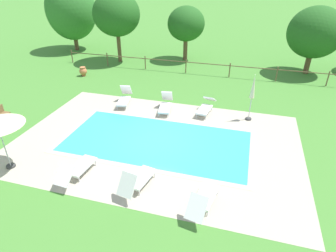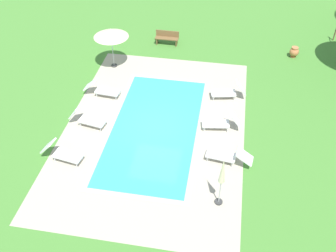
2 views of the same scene
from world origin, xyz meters
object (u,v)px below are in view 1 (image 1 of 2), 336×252
(sun_lounger_north_near_steps, at_px, (166,105))
(terracotta_urn_near_fence, at_px, (83,71))
(tree_far_west, at_px, (116,14))
(sun_lounger_north_mid, at_px, (77,168))
(sun_lounger_north_far, at_px, (124,98))
(sun_lounger_north_end, at_px, (203,199))
(tree_west_mid, at_px, (186,24))
(patio_umbrella_closed_row_west, at_px, (253,90))
(tree_far_east, at_px, (71,10))
(tree_centre, at_px, (315,33))
(sun_lounger_south_mid, at_px, (137,180))
(sun_lounger_south_near_corner, at_px, (206,107))

(sun_lounger_north_near_steps, height_order, terracotta_urn_near_fence, sun_lounger_north_near_steps)
(tree_far_west, bearing_deg, sun_lounger_north_mid, -71.74)
(sun_lounger_north_far, height_order, sun_lounger_north_end, sun_lounger_north_far)
(sun_lounger_north_far, bearing_deg, tree_west_mid, 82.12)
(patio_umbrella_closed_row_west, relative_size, tree_west_mid, 0.57)
(terracotta_urn_near_fence, height_order, tree_far_east, tree_far_east)
(sun_lounger_north_end, xyz_separation_m, tree_centre, (5.14, 15.95, 2.61))
(tree_far_west, height_order, tree_west_mid, tree_far_west)
(tree_west_mid, height_order, tree_centre, tree_centre)
(sun_lounger_south_mid, distance_m, terracotta_urn_near_fence, 13.34)
(sun_lounger_south_mid, height_order, patio_umbrella_closed_row_west, patio_umbrella_closed_row_west)
(sun_lounger_north_mid, xyz_separation_m, terracotta_urn_near_fence, (-5.88, 10.39, -0.02))
(sun_lounger_south_mid, height_order, tree_far_east, tree_far_east)
(sun_lounger_north_mid, bearing_deg, sun_lounger_north_end, -3.64)
(tree_west_mid, bearing_deg, sun_lounger_north_near_steps, -83.13)
(terracotta_urn_near_fence, height_order, tree_far_west, tree_far_west)
(sun_lounger_south_mid, xyz_separation_m, patio_umbrella_closed_row_west, (3.70, 6.67, 1.26))
(tree_far_east, bearing_deg, sun_lounger_north_mid, -58.30)
(sun_lounger_north_near_steps, xyz_separation_m, tree_centre, (8.43, 9.20, 2.60))
(tree_west_mid, xyz_separation_m, tree_far_east, (-10.90, 0.39, 0.65))
(patio_umbrella_closed_row_west, xyz_separation_m, tree_centre, (3.90, 8.96, 1.34))
(patio_umbrella_closed_row_west, bearing_deg, tree_far_west, 144.37)
(sun_lounger_north_end, distance_m, sun_lounger_south_near_corner, 7.27)
(sun_lounger_north_far, relative_size, sun_lounger_south_near_corner, 0.90)
(sun_lounger_north_end, relative_size, tree_centre, 0.41)
(sun_lounger_north_far, bearing_deg, tree_far_west, 116.04)
(sun_lounger_north_mid, height_order, sun_lounger_north_far, sun_lounger_north_far)
(sun_lounger_north_near_steps, bearing_deg, sun_lounger_north_mid, -104.41)
(sun_lounger_north_near_steps, distance_m, sun_lounger_north_end, 7.51)
(sun_lounger_south_near_corner, bearing_deg, sun_lounger_north_far, -177.21)
(patio_umbrella_closed_row_west, height_order, tree_centre, tree_centre)
(sun_lounger_north_near_steps, bearing_deg, sun_lounger_north_far, 175.50)
(sun_lounger_north_near_steps, distance_m, tree_far_west, 10.91)
(sun_lounger_south_near_corner, bearing_deg, tree_west_mid, 109.47)
(sun_lounger_north_far, bearing_deg, sun_lounger_south_near_corner, 2.79)
(sun_lounger_north_far, relative_size, terracotta_urn_near_fence, 2.82)
(sun_lounger_north_mid, distance_m, patio_umbrella_closed_row_west, 9.19)
(sun_lounger_north_near_steps, relative_size, patio_umbrella_closed_row_west, 0.75)
(sun_lounger_north_mid, height_order, sun_lounger_south_near_corner, sun_lounger_north_mid)
(tree_centre, bearing_deg, sun_lounger_north_near_steps, -132.52)
(sun_lounger_south_mid, xyz_separation_m, tree_far_west, (-7.29, 14.55, 3.41))
(sun_lounger_north_mid, height_order, terracotta_urn_near_fence, sun_lounger_north_mid)
(sun_lounger_north_near_steps, height_order, tree_centre, tree_centre)
(sun_lounger_north_end, xyz_separation_m, sun_lounger_south_near_corner, (-1.10, 7.19, -0.03))
(sun_lounger_north_mid, relative_size, terracotta_urn_near_fence, 2.98)
(tree_centre, relative_size, tree_far_east, 0.76)
(sun_lounger_north_near_steps, xyz_separation_m, sun_lounger_south_mid, (0.83, -6.44, -0.00))
(patio_umbrella_closed_row_west, height_order, tree_far_west, tree_far_west)
(sun_lounger_south_mid, height_order, tree_centre, tree_centre)
(sun_lounger_north_mid, xyz_separation_m, tree_centre, (10.09, 15.63, 2.62))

